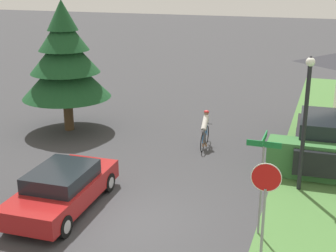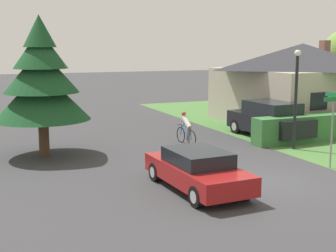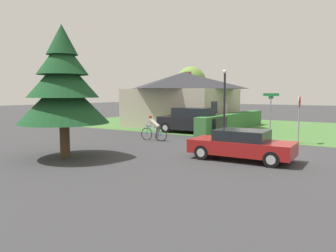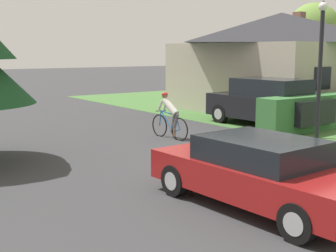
{
  "view_description": "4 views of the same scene",
  "coord_description": "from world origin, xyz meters",
  "px_view_note": "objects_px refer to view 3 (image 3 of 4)",
  "views": [
    {
      "loc": [
        4.95,
        -10.94,
        6.75
      ],
      "look_at": [
        -0.76,
        5.3,
        1.17
      ],
      "focal_mm": 50.0,
      "sensor_mm": 36.0,
      "label": 1
    },
    {
      "loc": [
        -8.65,
        -12.84,
        4.49
      ],
      "look_at": [
        -1.74,
        3.66,
        1.46
      ],
      "focal_mm": 50.0,
      "sensor_mm": 36.0,
      "label": 2
    },
    {
      "loc": [
        -15.43,
        -4.96,
        2.82
      ],
      "look_at": [
        -1.79,
        4.08,
        1.2
      ],
      "focal_mm": 35.0,
      "sensor_mm": 36.0,
      "label": 3
    },
    {
      "loc": [
        -8.44,
        -5.75,
        2.84
      ],
      "look_at": [
        -1.92,
        3.39,
        1.04
      ],
      "focal_mm": 50.0,
      "sensor_mm": 36.0,
      "label": 4
    }
  ],
  "objects_px": {
    "stop_sign": "(299,110)",
    "street_lamp": "(225,96)",
    "cyclist": "(154,129)",
    "sedan_left_lane": "(241,145)",
    "parked_suv_right": "(192,120)",
    "conifer_tall_near": "(63,86)",
    "street_name_sign": "(271,109)",
    "deciduous_tree_right": "(191,83)",
    "cottage_house": "(183,98)"
  },
  "relations": [
    {
      "from": "cyclist",
      "to": "street_name_sign",
      "type": "relative_size",
      "value": 0.63
    },
    {
      "from": "street_lamp",
      "to": "deciduous_tree_right",
      "type": "distance_m",
      "value": 13.89
    },
    {
      "from": "parked_suv_right",
      "to": "street_name_sign",
      "type": "distance_m",
      "value": 6.26
    },
    {
      "from": "sedan_left_lane",
      "to": "conifer_tall_near",
      "type": "relative_size",
      "value": 0.76
    },
    {
      "from": "cyclist",
      "to": "conifer_tall_near",
      "type": "relative_size",
      "value": 0.31
    },
    {
      "from": "parked_suv_right",
      "to": "sedan_left_lane",
      "type": "bearing_deg",
      "value": 129.23
    },
    {
      "from": "cyclist",
      "to": "street_name_sign",
      "type": "distance_m",
      "value": 6.91
    },
    {
      "from": "cottage_house",
      "to": "street_name_sign",
      "type": "bearing_deg",
      "value": -126.13
    },
    {
      "from": "cyclist",
      "to": "street_lamp",
      "type": "height_order",
      "value": "street_lamp"
    },
    {
      "from": "parked_suv_right",
      "to": "street_lamp",
      "type": "height_order",
      "value": "street_lamp"
    },
    {
      "from": "cottage_house",
      "to": "parked_suv_right",
      "type": "bearing_deg",
      "value": -146.23
    },
    {
      "from": "cyclist",
      "to": "stop_sign",
      "type": "bearing_deg",
      "value": -160.14
    },
    {
      "from": "cyclist",
      "to": "parked_suv_right",
      "type": "bearing_deg",
      "value": -94.99
    },
    {
      "from": "stop_sign",
      "to": "deciduous_tree_right",
      "type": "xyz_separation_m",
      "value": [
        11.34,
        13.37,
        2.06
      ]
    },
    {
      "from": "sedan_left_lane",
      "to": "cyclist",
      "type": "distance_m",
      "value": 7.03
    },
    {
      "from": "street_lamp",
      "to": "street_name_sign",
      "type": "relative_size",
      "value": 1.56
    },
    {
      "from": "conifer_tall_near",
      "to": "sedan_left_lane",
      "type": "bearing_deg",
      "value": -60.46
    },
    {
      "from": "stop_sign",
      "to": "deciduous_tree_right",
      "type": "relative_size",
      "value": 0.48
    },
    {
      "from": "cottage_house",
      "to": "stop_sign",
      "type": "bearing_deg",
      "value": -121.29
    },
    {
      "from": "street_lamp",
      "to": "stop_sign",
      "type": "bearing_deg",
      "value": -96.44
    },
    {
      "from": "sedan_left_lane",
      "to": "parked_suv_right",
      "type": "height_order",
      "value": "parked_suv_right"
    },
    {
      "from": "cottage_house",
      "to": "parked_suv_right",
      "type": "distance_m",
      "value": 6.05
    },
    {
      "from": "cottage_house",
      "to": "sedan_left_lane",
      "type": "height_order",
      "value": "cottage_house"
    },
    {
      "from": "cyclist",
      "to": "street_lamp",
      "type": "relative_size",
      "value": 0.4
    },
    {
      "from": "stop_sign",
      "to": "street_lamp",
      "type": "bearing_deg",
      "value": -99.29
    },
    {
      "from": "deciduous_tree_right",
      "to": "street_name_sign",
      "type": "bearing_deg",
      "value": -134.42
    },
    {
      "from": "stop_sign",
      "to": "street_name_sign",
      "type": "relative_size",
      "value": 0.95
    },
    {
      "from": "street_lamp",
      "to": "cyclist",
      "type": "bearing_deg",
      "value": 144.9
    },
    {
      "from": "cottage_house",
      "to": "sedan_left_lane",
      "type": "xyz_separation_m",
      "value": [
        -11.92,
        -10.03,
        -1.78
      ]
    },
    {
      "from": "stop_sign",
      "to": "street_lamp",
      "type": "relative_size",
      "value": 0.61
    },
    {
      "from": "sedan_left_lane",
      "to": "cyclist",
      "type": "bearing_deg",
      "value": -24.5
    },
    {
      "from": "parked_suv_right",
      "to": "street_name_sign",
      "type": "xyz_separation_m",
      "value": [
        -1.46,
        -6.0,
        1.05
      ]
    },
    {
      "from": "stop_sign",
      "to": "street_lamp",
      "type": "height_order",
      "value": "street_lamp"
    },
    {
      "from": "conifer_tall_near",
      "to": "deciduous_tree_right",
      "type": "relative_size",
      "value": 1.02
    },
    {
      "from": "cottage_house",
      "to": "deciduous_tree_right",
      "type": "distance_m",
      "value": 6.17
    },
    {
      "from": "street_lamp",
      "to": "conifer_tall_near",
      "type": "height_order",
      "value": "conifer_tall_near"
    },
    {
      "from": "sedan_left_lane",
      "to": "street_name_sign",
      "type": "height_order",
      "value": "street_name_sign"
    },
    {
      "from": "parked_suv_right",
      "to": "deciduous_tree_right",
      "type": "height_order",
      "value": "deciduous_tree_right"
    },
    {
      "from": "cyclist",
      "to": "street_name_sign",
      "type": "height_order",
      "value": "street_name_sign"
    },
    {
      "from": "cyclist",
      "to": "sedan_left_lane",
      "type": "bearing_deg",
      "value": 153.25
    },
    {
      "from": "street_lamp",
      "to": "deciduous_tree_right",
      "type": "height_order",
      "value": "deciduous_tree_right"
    },
    {
      "from": "cottage_house",
      "to": "parked_suv_right",
      "type": "height_order",
      "value": "cottage_house"
    },
    {
      "from": "cyclist",
      "to": "conifer_tall_near",
      "type": "height_order",
      "value": "conifer_tall_near"
    },
    {
      "from": "cyclist",
      "to": "conifer_tall_near",
      "type": "distance_m",
      "value": 6.89
    },
    {
      "from": "street_name_sign",
      "to": "deciduous_tree_right",
      "type": "relative_size",
      "value": 0.5
    },
    {
      "from": "cottage_house",
      "to": "conifer_tall_near",
      "type": "xyz_separation_m",
      "value": [
        -15.71,
        -3.34,
        0.73
      ]
    },
    {
      "from": "sedan_left_lane",
      "to": "street_name_sign",
      "type": "relative_size",
      "value": 1.54
    },
    {
      "from": "stop_sign",
      "to": "street_name_sign",
      "type": "bearing_deg",
      "value": -82.04
    },
    {
      "from": "cottage_house",
      "to": "conifer_tall_near",
      "type": "distance_m",
      "value": 16.07
    },
    {
      "from": "deciduous_tree_right",
      "to": "stop_sign",
      "type": "bearing_deg",
      "value": -130.3
    }
  ]
}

